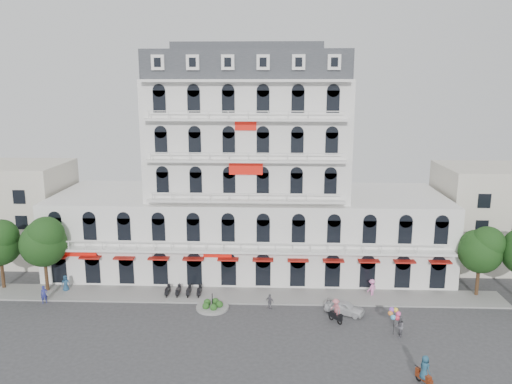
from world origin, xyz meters
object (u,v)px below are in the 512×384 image
(rider_center, at_px, (336,310))
(balloon_vendor, at_px, (398,323))
(parked_car, at_px, (344,307))
(rider_east, at_px, (425,370))

(rider_center, bearing_deg, balloon_vendor, 26.84)
(rider_center, bearing_deg, parked_car, 111.65)
(rider_east, xyz_separation_m, balloon_vendor, (-0.23, 7.19, 0.07))
(rider_east, distance_m, rider_center, 10.98)
(rider_east, height_order, balloon_vendor, balloon_vendor)
(parked_car, bearing_deg, rider_east, -135.66)
(parked_car, relative_size, balloon_vendor, 1.54)
(parked_car, height_order, balloon_vendor, balloon_vendor)
(parked_car, bearing_deg, rider_center, 173.25)
(rider_east, relative_size, balloon_vendor, 0.95)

